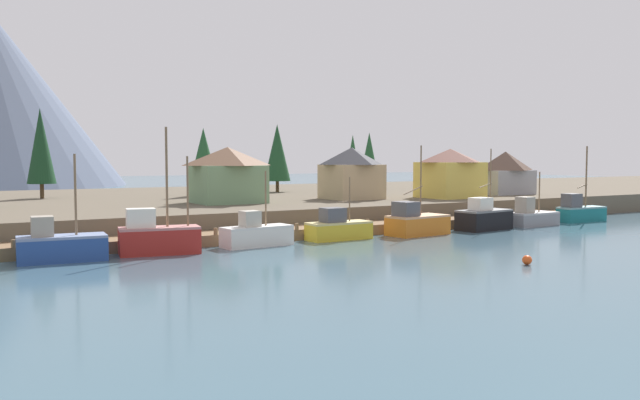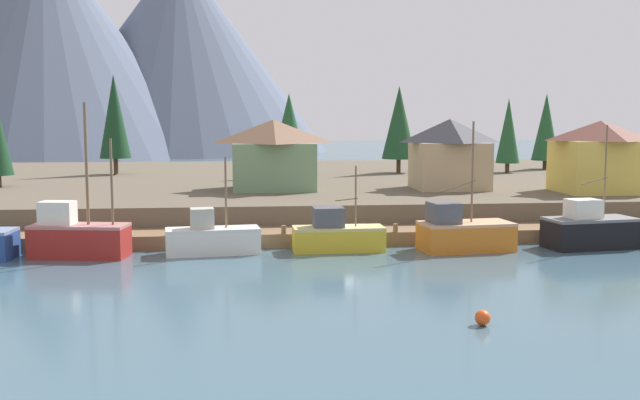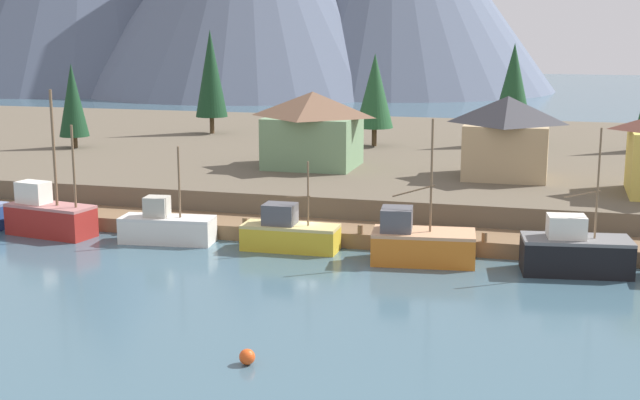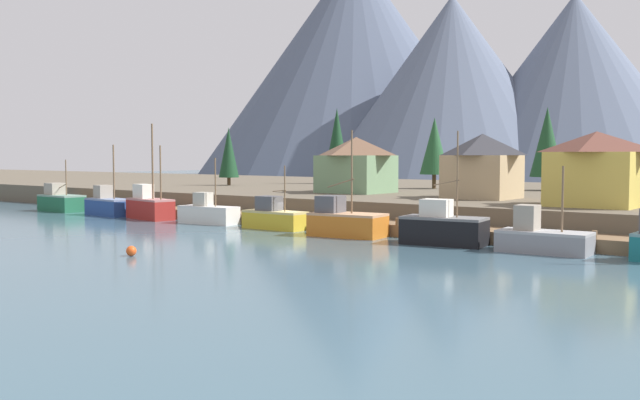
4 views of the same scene
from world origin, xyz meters
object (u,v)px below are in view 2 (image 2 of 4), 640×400
Objects in this scene: fishing_boat_black at (590,230)px; house_yellow at (600,156)px; fishing_boat_yellow at (337,235)px; fishing_boat_red at (77,237)px; house_tan at (449,153)px; conifer_near_left at (546,127)px; house_green at (273,154)px; fishing_boat_orange at (463,233)px; conifer_mid_right at (114,116)px; conifer_back_left at (289,127)px; fishing_boat_white at (212,238)px; channel_buoy at (483,318)px; conifer_near_right at (508,131)px; conifer_mid_left at (399,123)px.

fishing_boat_black is 1.17× the size of house_yellow.
house_yellow reaches higher than fishing_boat_yellow.
fishing_boat_red reaches higher than house_tan.
fishing_boat_red is 64.38m from conifer_near_left.
fishing_boat_red is at bearing -162.59° from house_yellow.
house_green is 0.82× the size of conifer_near_left.
house_green reaches higher than fishing_boat_orange.
conifer_mid_right is 1.25× the size of conifer_back_left.
fishing_boat_orange is 47.90m from conifer_near_left.
fishing_boat_white is at bearing -72.17° from conifer_mid_right.
fishing_boat_orange is 1.32× the size of house_tan.
channel_buoy is (-20.97, -31.90, -5.38)m from house_yellow.
conifer_near_right is at bearing 70.96° from fishing_boat_black.
fishing_boat_black is at bearing -7.09° from fishing_boat_white.
house_green is (-21.38, 18.95, 4.50)m from fishing_boat_black.
fishing_boat_white is 0.57× the size of conifer_mid_right.
house_yellow is at bearing 53.92° from fishing_boat_black.
fishing_boat_orange is (25.99, -0.24, -0.15)m from fishing_boat_red.
fishing_boat_red reaches higher than fishing_boat_black.
fishing_boat_orange is 1.01× the size of conifer_near_right.
house_green is (13.78, 18.75, 4.40)m from fishing_boat_red.
conifer_mid_right reaches higher than fishing_boat_orange.
conifer_mid_left reaches higher than fishing_boat_white.
house_yellow reaches higher than fishing_boat_white.
conifer_mid_right reaches higher than house_tan.
channel_buoy is at bearing -103.34° from house_tan.
conifer_near_left is 52.58m from conifer_mid_right.
conifer_near_left is at bearing 37.36° from conifer_near_right.
conifer_near_left is (19.03, 23.63, 2.00)m from house_tan.
fishing_boat_black is 0.85× the size of conifer_mid_left.
conifer_mid_left reaches higher than house_green.
fishing_boat_black is 38.78m from conifer_back_left.
fishing_boat_red is 1.17× the size of fishing_boat_black.
channel_buoy is (7.61, -37.37, -5.42)m from house_green.
conifer_near_left reaches higher than house_green.
fishing_boat_red is at bearing -179.35° from fishing_boat_yellow.
fishing_boat_yellow is 43.91m from conifer_near_right.
house_yellow is at bearing 27.15° from fishing_boat_red.
fishing_boat_red reaches higher than house_green.
house_yellow reaches higher than channel_buoy.
conifer_mid_right is at bearing 131.39° from house_green.
conifer_near_left reaches higher than fishing_boat_red.
channel_buoy is at bearing -114.77° from conifer_near_left.
fishing_boat_yellow is at bearing -79.06° from house_green.
conifer_back_left is (-26.09, -3.15, 0.55)m from conifer_near_right.
fishing_boat_white is 42.84m from conifer_mid_left.
fishing_boat_white is 0.74× the size of fishing_boat_orange.
fishing_boat_yellow is at bearing -126.56° from house_tan.
house_tan is 0.59× the size of conifer_mid_right.
conifer_mid_left is 1.11× the size of conifer_back_left.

